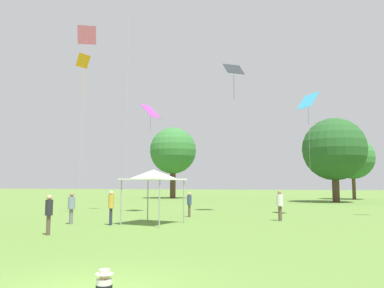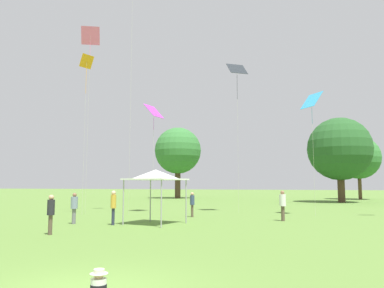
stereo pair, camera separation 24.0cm
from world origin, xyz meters
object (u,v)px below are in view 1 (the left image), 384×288
(seated_toddler, at_px, (105,286))
(person_standing_0, at_px, (280,203))
(person_standing_3, at_px, (49,211))
(canopy_tent, at_px, (153,175))
(kite_5, at_px, (87,39))
(distant_tree_2, at_px, (173,151))
(person_standing_2, at_px, (71,206))
(kite_8, at_px, (234,71))
(distant_tree_1, at_px, (353,158))
(kite_6, at_px, (308,102))
(distant_tree_0, at_px, (334,149))
(person_standing_5, at_px, (111,204))
(kite_4, at_px, (83,66))
(kite_0, at_px, (150,112))
(person_standing_1, at_px, (189,202))

(seated_toddler, relative_size, person_standing_0, 0.32)
(person_standing_3, bearing_deg, person_standing_0, -24.37)
(canopy_tent, xyz_separation_m, kite_5, (-8.24, 5.45, 11.07))
(distant_tree_2, bearing_deg, person_standing_0, -59.75)
(person_standing_2, height_order, kite_8, kite_8)
(seated_toddler, height_order, distant_tree_1, distant_tree_1)
(kite_6, relative_size, distant_tree_0, 0.84)
(person_standing_0, distance_m, kite_6, 8.54)
(canopy_tent, bearing_deg, person_standing_2, -163.10)
(person_standing_5, bearing_deg, kite_4, 107.55)
(distant_tree_1, height_order, distant_tree_2, distant_tree_2)
(kite_8, bearing_deg, distant_tree_1, 79.55)
(person_standing_0, distance_m, kite_5, 19.59)
(person_standing_5, height_order, kite_6, kite_6)
(kite_0, relative_size, distant_tree_2, 0.76)
(kite_4, relative_size, kite_8, 0.99)
(person_standing_3, distance_m, distant_tree_2, 43.54)
(person_standing_0, height_order, kite_0, kite_0)
(person_standing_5, height_order, kite_0, kite_0)
(person_standing_1, relative_size, kite_8, 0.14)
(person_standing_3, height_order, canopy_tent, canopy_tent)
(person_standing_2, bearing_deg, distant_tree_1, -63.24)
(person_standing_1, height_order, kite_8, kite_8)
(person_standing_3, relative_size, distant_tree_2, 0.15)
(seated_toddler, height_order, kite_0, kite_0)
(person_standing_0, xyz_separation_m, person_standing_3, (-9.19, -9.57, -0.03))
(seated_toddler, relative_size, person_standing_3, 0.33)
(person_standing_1, distance_m, kite_0, 8.42)
(kite_5, bearing_deg, kite_6, -150.81)
(person_standing_0, relative_size, distant_tree_1, 0.20)
(kite_6, bearing_deg, canopy_tent, -42.16)
(kite_5, bearing_deg, distant_tree_2, -63.66)
(person_standing_1, height_order, kite_0, kite_0)
(distant_tree_1, bearing_deg, distant_tree_0, -106.80)
(person_standing_1, height_order, canopy_tent, canopy_tent)
(kite_5, bearing_deg, kite_4, 135.31)
(kite_6, bearing_deg, kite_4, -71.52)
(person_standing_0, relative_size, kite_8, 0.15)
(canopy_tent, distance_m, kite_6, 13.15)
(distant_tree_0, bearing_deg, person_standing_5, -113.34)
(person_standing_3, bearing_deg, canopy_tent, -5.48)
(person_standing_0, relative_size, distant_tree_0, 0.17)
(distant_tree_1, xyz_separation_m, distant_tree_2, (-26.92, -4.09, 1.42))
(person_standing_0, bearing_deg, kite_5, 138.11)
(distant_tree_0, bearing_deg, kite_0, -123.72)
(seated_toddler, distance_m, person_standing_1, 18.29)
(person_standing_2, distance_m, kite_4, 11.75)
(person_standing_1, bearing_deg, person_standing_0, -138.86)
(person_standing_0, distance_m, distant_tree_1, 37.68)
(person_standing_1, xyz_separation_m, person_standing_3, (-3.11, -10.48, 0.05))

